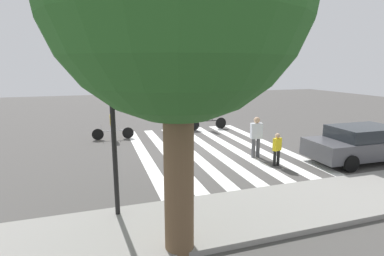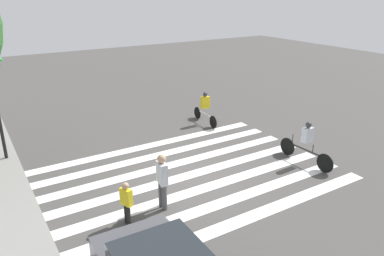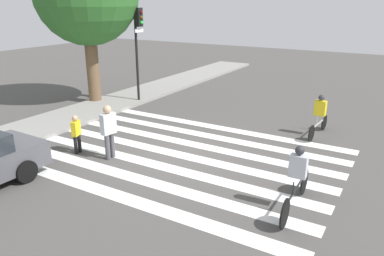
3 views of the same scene
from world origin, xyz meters
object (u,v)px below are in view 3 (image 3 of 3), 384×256
(pedestrian_child_with_backpack, at_px, (109,129))
(cyclist_far_lane, at_px, (297,177))
(pedestrian_adult_yellow_jacket, at_px, (76,132))
(traffic_light, at_px, (138,35))
(cyclist_near_curb, at_px, (320,113))

(pedestrian_child_with_backpack, bearing_deg, cyclist_far_lane, 98.46)
(pedestrian_adult_yellow_jacket, bearing_deg, traffic_light, 179.84)
(pedestrian_child_with_backpack, distance_m, cyclist_near_curb, 7.64)
(pedestrian_adult_yellow_jacket, height_order, cyclist_far_lane, cyclist_far_lane)
(cyclist_far_lane, bearing_deg, cyclist_near_curb, 6.16)
(cyclist_far_lane, relative_size, cyclist_near_curb, 1.16)
(pedestrian_child_with_backpack, height_order, pedestrian_adult_yellow_jacket, pedestrian_child_with_backpack)
(traffic_light, relative_size, cyclist_far_lane, 1.89)
(cyclist_far_lane, xyz_separation_m, cyclist_near_curb, (5.66, 0.75, -0.01))
(pedestrian_adult_yellow_jacket, distance_m, cyclist_far_lane, 7.19)
(pedestrian_child_with_backpack, distance_m, cyclist_far_lane, 5.97)
(pedestrian_child_with_backpack, height_order, cyclist_near_curb, pedestrian_child_with_backpack)
(pedestrian_adult_yellow_jacket, height_order, cyclist_near_curb, cyclist_near_curb)
(cyclist_far_lane, bearing_deg, pedestrian_child_with_backpack, 87.79)
(pedestrian_child_with_backpack, xyz_separation_m, pedestrian_adult_yellow_jacket, (-0.22, 1.22, -0.25))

